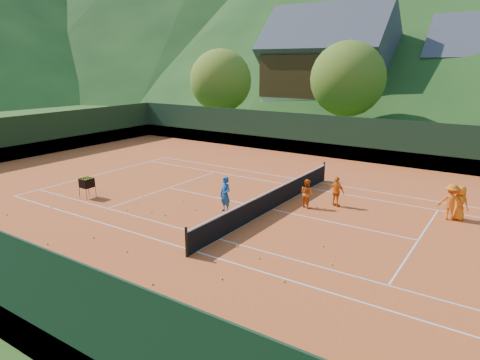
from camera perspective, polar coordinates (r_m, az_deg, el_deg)
The scene contains 39 objects.
ground at distance 19.80m, azimuth 4.27°, elevation -3.99°, with size 400.00×400.00×0.00m, color #2A4E18.
clay_court at distance 19.80m, azimuth 4.27°, elevation -3.96°, with size 40.00×24.00×0.02m, color #C94F20.
coach at distance 19.21m, azimuth -1.97°, elevation -1.94°, with size 0.60×0.39×1.63m, color #1850A0.
student_a at distance 20.10m, azimuth 8.90°, elevation -1.76°, with size 0.66×0.51×1.35m, color orange.
student_b at distance 20.47m, azimuth 12.76°, elevation -1.53°, with size 0.84×0.35×1.43m, color orange.
student_c at distance 20.53m, azimuth 27.25°, elevation -2.74°, with size 0.73×0.48×1.50m, color orange.
student_d at distance 20.35m, azimuth 26.31°, elevation -2.64°, with size 1.03×0.59×1.59m, color orange.
tennis_ball_0 at distance 17.71m, azimuth -1.12°, elevation -6.15°, with size 0.07×0.07×0.07m, color #C8EE27.
tennis_ball_1 at distance 15.99m, azimuth -14.90°, elevation -9.16°, with size 0.07×0.07×0.07m, color #C8EE27.
tennis_ball_2 at distance 14.98m, azimuth 2.55°, elevation -10.35°, with size 0.07×0.07×0.07m, color #C8EE27.
tennis_ball_3 at distance 20.29m, azimuth -14.84°, elevation -3.84°, with size 0.07×0.07×0.07m, color #C8EE27.
tennis_ball_4 at distance 19.71m, azimuth -11.73°, elevation -4.21°, with size 0.07×0.07×0.07m, color #C8EE27.
tennis_ball_5 at distance 12.50m, azimuth -11.76°, elevation -16.30°, with size 0.07×0.07×0.07m, color #C8EE27.
tennis_ball_6 at distance 17.59m, azimuth -24.29°, elevation -7.75°, with size 0.07×0.07×0.07m, color #C8EE27.
tennis_ball_7 at distance 20.93m, azimuth -7.60°, elevation -2.85°, with size 0.07×0.07×0.07m, color #C8EE27.
tennis_ball_8 at distance 16.18m, azimuth 10.97°, elevation -8.61°, with size 0.07×0.07×0.07m, color #C8EE27.
tennis_ball_9 at distance 21.64m, azimuth -28.66°, elevation -4.06°, with size 0.07×0.07×0.07m, color #C8EE27.
tennis_ball_10 at distance 19.19m, azimuth -9.94°, elevation -4.66°, with size 0.07×0.07×0.07m, color #C8EE27.
tennis_ball_11 at distance 21.04m, azimuth -13.74°, elevation -3.07°, with size 0.07×0.07×0.07m, color #C8EE27.
tennis_ball_12 at distance 14.88m, azimuth 12.10°, elevation -10.90°, with size 0.07×0.07×0.07m, color #C8EE27.
tennis_ball_13 at distance 21.30m, azimuth -22.66°, elevation -3.62°, with size 0.07×0.07×0.07m, color #C8EE27.
tennis_ball_14 at distance 16.28m, azimuth -23.92°, elevation -9.56°, with size 0.07×0.07×0.07m, color #C8EE27.
tennis_ball_15 at distance 17.53m, azimuth -18.97°, elevation -7.26°, with size 0.07×0.07×0.07m, color #C8EE27.
tennis_ball_17 at distance 17.91m, azimuth -2.30°, elevation -5.91°, with size 0.07×0.07×0.07m, color #C8EE27.
tennis_ball_18 at distance 13.65m, azimuth -11.59°, elevation -13.41°, with size 0.07×0.07×0.07m, color #C8EE27.
tennis_ball_19 at distance 19.04m, azimuth -0.79°, elevation -4.58°, with size 0.07×0.07×0.07m, color #C8EE27.
tennis_ball_20 at distance 13.68m, azimuth -2.45°, elevation -13.01°, with size 0.07×0.07×0.07m, color #C8EE27.
tennis_ball_21 at distance 13.60m, azimuth 5.87°, elevation -13.26°, with size 0.07×0.07×0.07m, color #C8EE27.
tennis_ball_22 at distance 15.85m, azimuth -0.38°, elevation -8.83°, with size 0.07×0.07×0.07m, color #C8EE27.
tennis_ball_24 at distance 22.10m, azimuth -12.86°, elevation -2.12°, with size 0.07×0.07×0.07m, color #C8EE27.
tennis_ball_25 at distance 21.84m, azimuth -23.86°, elevation -3.30°, with size 0.07×0.07×0.07m, color #C8EE27.
tennis_ball_26 at distance 19.73m, azimuth -5.98°, elevation -3.94°, with size 0.07×0.07×0.07m, color #C8EE27.
court_lines at distance 19.79m, azimuth 4.27°, elevation -3.93°, with size 23.83×11.03×0.00m.
tennis_net at distance 19.63m, azimuth 4.30°, elevation -2.56°, with size 0.10×12.07×1.10m.
perimeter_fence at distance 19.42m, azimuth 4.34°, elevation -0.46°, with size 40.40×24.24×3.00m.
ball_hopper at distance 22.54m, azimuth -19.75°, elevation -0.42°, with size 0.57×0.57×1.00m.
chalet_left at distance 50.11m, azimuth 11.62°, elevation 14.05°, with size 13.80×9.93×12.92m.
tree_a at distance 42.55m, azimuth -2.57°, elevation 13.10°, with size 6.00×6.00×7.88m.
tree_b at distance 38.63m, azimuth 14.20°, elevation 12.92°, with size 6.40×6.40×8.40m.
Camera 1 is at (9.11, -16.31, 6.56)m, focal length 32.00 mm.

